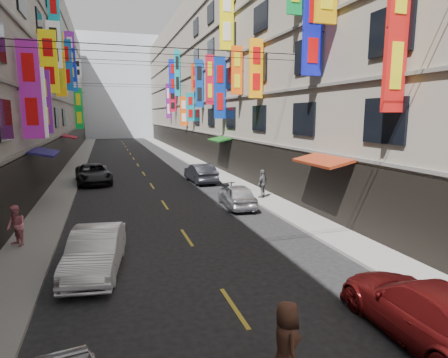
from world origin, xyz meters
TOP-DOWN VIEW (x-y plane):
  - sidewalk_left at (-6.00, 42.00)m, footprint 2.00×90.00m
  - sidewalk_right at (6.00, 42.00)m, footprint 2.00×90.00m
  - building_row_right at (11.99, 42.00)m, footprint 10.14×90.00m
  - haze_block at (0.00, 92.00)m, footprint 18.00×8.00m
  - shop_signage at (-0.15, 35.32)m, footprint 14.00×55.00m
  - street_awnings at (-1.26, 26.00)m, footprint 13.99×35.20m
  - overhead_cables at (0.00, 30.00)m, footprint 14.00×38.04m
  - lane_markings at (0.00, 39.00)m, footprint 0.12×80.20m
  - scooter_far_right at (3.88, 24.60)m, footprint 0.51×1.80m
  - car_left_mid at (-3.49, 15.50)m, footprint 2.08×4.42m
  - car_left_far at (-4.00, 32.38)m, footprint 2.88×5.39m
  - car_right_near at (3.65, 9.37)m, footprint 2.14×4.82m
  - car_right_mid at (3.72, 22.27)m, footprint 1.85×3.93m
  - car_right_far at (3.68, 30.38)m, footprint 1.70×4.40m
  - pedestrian_lfar at (-6.38, 18.62)m, footprint 0.89×0.92m
  - pedestrian_rfar at (5.80, 23.58)m, footprint 1.14×1.06m
  - pedestrian_crossing at (-0.01, 9.02)m, footprint 0.63×0.86m

SIDE VIEW (x-z plane):
  - lane_markings at x=0.00m, z-range 0.00..0.01m
  - sidewalk_left at x=-6.00m, z-range 0.00..0.12m
  - sidewalk_right at x=6.00m, z-range 0.00..0.12m
  - scooter_far_right at x=3.88m, z-range -0.13..1.01m
  - car_right_mid at x=3.72m, z-range 0.00..1.30m
  - car_right_near at x=3.65m, z-range 0.00..1.37m
  - car_left_mid at x=-3.49m, z-range 0.00..1.40m
  - car_right_far at x=3.68m, z-range 0.00..1.43m
  - car_left_far at x=-4.00m, z-range 0.00..1.44m
  - pedestrian_crossing at x=-0.01m, z-range 0.00..1.65m
  - pedestrian_lfar at x=-6.38m, z-range 0.12..1.69m
  - pedestrian_rfar at x=5.80m, z-range 0.12..1.82m
  - street_awnings at x=-1.26m, z-range 2.80..3.20m
  - overhead_cables at x=0.00m, z-range 8.18..9.42m
  - shop_signage at x=-0.15m, z-range 3.12..15.12m
  - building_row_right at x=11.99m, z-range -0.01..18.99m
  - haze_block at x=0.00m, z-range 0.00..22.00m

